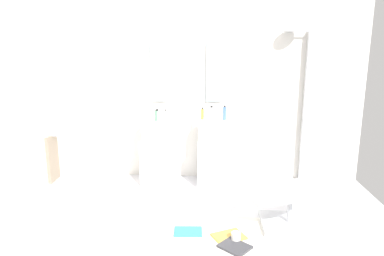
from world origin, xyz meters
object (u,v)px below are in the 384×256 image
at_px(magazine_teal, 188,232).
at_px(soap_bottle_blue, 225,113).
at_px(coffee_mug, 236,237).
at_px(shower_column, 308,104).
at_px(magazine_charcoal, 235,247).
at_px(soap_bottle_clear, 157,115).
at_px(magazine_ochre, 229,236).
at_px(pedestal_sink_left, 157,151).
at_px(soap_bottle_amber, 202,114).
at_px(pedestal_sink_right, 213,152).
at_px(soap_bottle_grey, 211,112).
at_px(soap_bottle_green, 156,116).
at_px(lounge_chair, 291,195).
at_px(towel_rack, 50,160).
at_px(soap_bottle_white, 165,114).

xyz_separation_m(magazine_teal, soap_bottle_blue, (0.38, 1.32, 0.97)).
bearing_deg(coffee_mug, shower_column, 58.60).
distance_m(magazine_charcoal, soap_bottle_clear, 1.98).
relative_size(magazine_teal, soap_bottle_blue, 1.47).
bearing_deg(coffee_mug, magazine_teal, 163.92).
bearing_deg(magazine_ochre, magazine_teal, 143.20).
relative_size(magazine_charcoal, soap_bottle_clear, 1.74).
bearing_deg(pedestal_sink_left, soap_bottle_amber, 0.40).
distance_m(pedestal_sink_right, coffee_mug, 1.54).
bearing_deg(soap_bottle_blue, soap_bottle_grey, 143.92).
bearing_deg(soap_bottle_clear, soap_bottle_green, -107.16).
bearing_deg(lounge_chair, soap_bottle_green, 146.97).
relative_size(lounge_chair, towel_rack, 1.15).
xyz_separation_m(soap_bottle_green, soap_bottle_clear, (0.01, 0.03, -0.00)).
relative_size(soap_bottle_green, soap_bottle_blue, 0.80).
height_order(magazine_teal, soap_bottle_green, soap_bottle_green).
bearing_deg(magazine_ochre, pedestal_sink_right, 69.06).
relative_size(pedestal_sink_left, soap_bottle_blue, 5.29).
bearing_deg(shower_column, pedestal_sink_left, -173.99).
height_order(pedestal_sink_left, soap_bottle_clear, soap_bottle_clear).
bearing_deg(soap_bottle_green, towel_rack, -139.35).
distance_m(magazine_ochre, magazine_charcoal, 0.19).
distance_m(pedestal_sink_right, soap_bottle_clear, 0.90).
xyz_separation_m(soap_bottle_grey, soap_bottle_white, (-0.62, -0.08, -0.02)).
relative_size(soap_bottle_green, soap_bottle_clear, 1.02).
relative_size(shower_column, soap_bottle_grey, 12.43).
relative_size(shower_column, soap_bottle_blue, 10.86).
xyz_separation_m(soap_bottle_green, soap_bottle_grey, (0.71, 0.26, 0.01)).
bearing_deg(soap_bottle_green, soap_bottle_grey, 20.07).
xyz_separation_m(soap_bottle_amber, soap_bottle_white, (-0.50, 0.03, -0.02)).
bearing_deg(towel_rack, coffee_mug, -12.97).
distance_m(shower_column, magazine_teal, 2.40).
bearing_deg(shower_column, pedestal_sink_right, -170.42).
xyz_separation_m(pedestal_sink_left, shower_column, (2.02, 0.21, 0.63)).
relative_size(soap_bottle_amber, soap_bottle_blue, 0.84).
xyz_separation_m(soap_bottle_green, soap_bottle_amber, (0.59, 0.15, 0.00)).
bearing_deg(pedestal_sink_left, soap_bottle_green, -78.94).
distance_m(magazine_teal, magazine_charcoal, 0.51).
distance_m(magazine_teal, soap_bottle_green, 1.60).
distance_m(towel_rack, soap_bottle_white, 1.56).
bearing_deg(shower_column, magazine_ochre, -124.11).
relative_size(shower_column, lounge_chair, 1.87).
bearing_deg(magazine_charcoal, soap_bottle_blue, 132.41).
bearing_deg(soap_bottle_clear, soap_bottle_blue, 6.74).
xyz_separation_m(shower_column, soap_bottle_white, (-1.90, -0.17, -0.13)).
height_order(magazine_teal, soap_bottle_blue, soap_bottle_blue).
height_order(shower_column, soap_bottle_clear, shower_column).
bearing_deg(soap_bottle_white, soap_bottle_grey, 7.03).
xyz_separation_m(pedestal_sink_right, soap_bottle_green, (-0.73, -0.14, 0.52)).
distance_m(towel_rack, soap_bottle_blue, 2.17).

